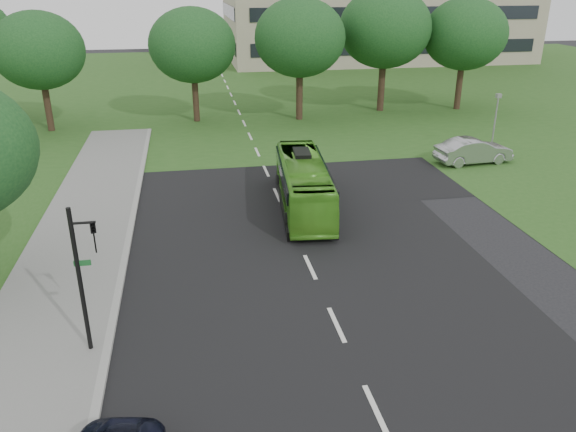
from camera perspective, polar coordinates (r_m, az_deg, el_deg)
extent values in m
plane|color=black|center=(20.10, 3.48, -7.86)|extent=(160.00, 160.00, 0.00)
cube|color=black|center=(38.40, -3.52, 7.33)|extent=(14.00, 120.00, 0.01)
cube|color=black|center=(32.70, -2.24, 4.58)|extent=(80.00, 12.00, 0.01)
cube|color=silver|center=(33.64, -2.48, 5.12)|extent=(0.15, 90.00, 0.01)
cube|color=gray|center=(15.81, -19.06, -18.74)|extent=(0.25, 60.00, 0.15)
cube|color=slate|center=(16.32, -26.74, -18.67)|extent=(4.00, 60.00, 0.14)
cube|color=#29551C|center=(62.75, -6.37, 13.32)|extent=(120.00, 60.00, 0.01)
cylinder|color=black|center=(45.03, -23.18, 9.95)|extent=(0.48, 0.48, 3.19)
ellipsoid|color=#16421B|center=(44.42, -24.02, 15.12)|extent=(6.33, 6.33, 5.38)
cylinder|color=black|center=(45.05, -9.35, 11.45)|extent=(0.48, 0.48, 3.16)
ellipsoid|color=#16421B|center=(44.43, -9.70, 16.74)|extent=(6.50, 6.50, 5.53)
cylinder|color=black|center=(45.07, 1.16, 11.95)|extent=(0.52, 0.52, 3.48)
ellipsoid|color=#16421B|center=(44.44, 1.21, 17.66)|extent=(6.91, 6.91, 5.87)
cylinder|color=black|center=(48.89, 9.45, 12.65)|extent=(0.56, 0.56, 3.70)
ellipsoid|color=#16421B|center=(48.30, 9.84, 18.29)|extent=(7.45, 7.45, 6.33)
cylinder|color=black|center=(51.00, 16.95, 12.26)|extent=(0.52, 0.52, 3.46)
ellipsoid|color=#16421B|center=(50.45, 17.55, 17.22)|extent=(6.80, 6.80, 5.78)
imported|color=#51AD27|center=(27.02, 1.59, 3.29)|extent=(2.85, 8.85, 2.42)
imported|color=#A6A7AB|center=(35.81, 18.33, 6.31)|extent=(4.75, 2.04, 1.52)
cylinder|color=black|center=(17.02, -20.34, -6.48)|extent=(0.13, 0.13, 4.65)
cylinder|color=black|center=(16.17, -20.10, -0.66)|extent=(0.65, 0.07, 0.07)
imported|color=black|center=(16.31, -19.08, -2.10)|extent=(0.19, 0.22, 0.93)
cube|color=#195926|center=(16.70, -20.17, -4.51)|extent=(0.46, 0.04, 0.17)
cylinder|color=gray|center=(38.54, 20.24, 8.70)|extent=(0.10, 0.10, 3.49)
cube|color=gray|center=(38.18, 20.62, 11.36)|extent=(0.37, 0.34, 0.26)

